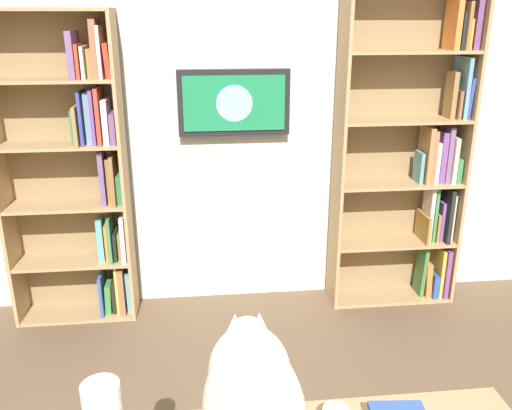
{
  "coord_description": "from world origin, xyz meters",
  "views": [
    {
      "loc": [
        0.24,
        1.32,
        1.96
      ],
      "look_at": [
        -0.03,
        -1.17,
        1.07
      ],
      "focal_mm": 37.39,
      "sensor_mm": 36.0,
      "label": 1
    }
  ],
  "objects_px": {
    "bookshelf_left": "(415,155)",
    "bookshelf_right": "(80,174)",
    "wall_mounted_tv": "(234,103)",
    "cat": "(252,401)"
  },
  "relations": [
    {
      "from": "cat",
      "to": "bookshelf_left",
      "type": "bearing_deg",
      "value": -121.52
    },
    {
      "from": "bookshelf_left",
      "to": "bookshelf_right",
      "type": "height_order",
      "value": "bookshelf_left"
    },
    {
      "from": "bookshelf_right",
      "to": "cat",
      "type": "xyz_separation_m",
      "value": [
        -0.89,
        2.18,
        -0.06
      ]
    },
    {
      "from": "bookshelf_left",
      "to": "bookshelf_right",
      "type": "xyz_separation_m",
      "value": [
        2.23,
        0.0,
        -0.06
      ]
    },
    {
      "from": "bookshelf_right",
      "to": "cat",
      "type": "height_order",
      "value": "bookshelf_right"
    },
    {
      "from": "bookshelf_left",
      "to": "cat",
      "type": "relative_size",
      "value": 3.13
    },
    {
      "from": "cat",
      "to": "bookshelf_right",
      "type": "bearing_deg",
      "value": -67.73
    },
    {
      "from": "wall_mounted_tv",
      "to": "cat",
      "type": "distance_m",
      "value": 2.32
    },
    {
      "from": "bookshelf_right",
      "to": "cat",
      "type": "relative_size",
      "value": 2.86
    },
    {
      "from": "wall_mounted_tv",
      "to": "cat",
      "type": "height_order",
      "value": "wall_mounted_tv"
    }
  ]
}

